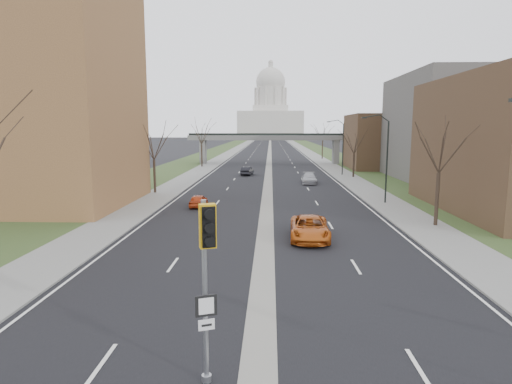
# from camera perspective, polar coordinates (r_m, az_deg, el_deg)

# --- Properties ---
(road_surface) EXTENTS (20.00, 600.00, 0.01)m
(road_surface) POSITION_cam_1_polar(r_m,az_deg,el_deg) (160.63, 1.85, 5.81)
(road_surface) COLOR black
(road_surface) RESTS_ON ground
(median_strip) EXTENTS (1.20, 600.00, 0.02)m
(median_strip) POSITION_cam_1_polar(r_m,az_deg,el_deg) (160.63, 1.85, 5.81)
(median_strip) COLOR gray
(median_strip) RESTS_ON ground
(sidewalk_right) EXTENTS (4.00, 600.00, 0.12)m
(sidewalk_right) POSITION_cam_1_polar(r_m,az_deg,el_deg) (161.05, 6.14, 5.79)
(sidewalk_right) COLOR gray
(sidewalk_right) RESTS_ON ground
(sidewalk_left) EXTENTS (4.00, 600.00, 0.12)m
(sidewalk_left) POSITION_cam_1_polar(r_m,az_deg,el_deg) (161.10, -2.44, 5.84)
(sidewalk_left) COLOR gray
(sidewalk_left) RESTS_ON ground
(grass_verge_right) EXTENTS (8.00, 600.00, 0.10)m
(grass_verge_right) POSITION_cam_1_polar(r_m,az_deg,el_deg) (161.60, 8.28, 5.76)
(grass_verge_right) COLOR #2D441F
(grass_verge_right) RESTS_ON ground
(grass_verge_left) EXTENTS (8.00, 600.00, 0.10)m
(grass_verge_left) POSITION_cam_1_polar(r_m,az_deg,el_deg) (161.68, -4.58, 5.82)
(grass_verge_left) COLOR #2D441F
(grass_verge_left) RESTS_ON ground
(commercial_block_mid) EXTENTS (18.00, 22.00, 15.00)m
(commercial_block_mid) POSITION_cam_1_polar(r_m,az_deg,el_deg) (68.31, 26.10, 7.67)
(commercial_block_mid) COLOR #595652
(commercial_block_mid) RESTS_ON ground
(commercial_block_far) EXTENTS (14.00, 14.00, 10.00)m
(commercial_block_far) POSITION_cam_1_polar(r_m,az_deg,el_deg) (83.36, 17.13, 6.42)
(commercial_block_far) COLOR brown
(commercial_block_far) RESTS_ON ground
(pedestrian_bridge) EXTENTS (34.00, 3.00, 6.45)m
(pedestrian_bridge) POSITION_cam_1_polar(r_m,az_deg,el_deg) (90.50, 1.76, 6.82)
(pedestrian_bridge) COLOR slate
(pedestrian_bridge) RESTS_ON ground
(capitol) EXTENTS (48.00, 42.00, 55.75)m
(capitol) POSITION_cam_1_polar(r_m,az_deg,el_deg) (330.65, 1.94, 10.40)
(capitol) COLOR beige
(capitol) RESTS_ON ground
(streetlight_mid) EXTENTS (2.61, 0.20, 8.70)m
(streetlight_mid) POSITION_cam_1_polar(r_m,az_deg,el_deg) (43.78, 16.18, 7.50)
(streetlight_mid) COLOR black
(streetlight_mid) RESTS_ON sidewalk_right
(streetlight_far) EXTENTS (2.61, 0.20, 8.70)m
(streetlight_far) POSITION_cam_1_polar(r_m,az_deg,el_deg) (69.28, 10.91, 7.92)
(streetlight_far) COLOR black
(streetlight_far) RESTS_ON sidewalk_right
(tree_left_b) EXTENTS (6.75, 6.75, 8.81)m
(tree_left_b) POSITION_cam_1_polar(r_m,az_deg,el_deg) (50.28, -13.53, 6.86)
(tree_left_b) COLOR #382B21
(tree_left_b) RESTS_ON sidewalk_left
(tree_left_c) EXTENTS (7.65, 7.65, 9.99)m
(tree_left_c) POSITION_cam_1_polar(r_m,az_deg,el_deg) (83.54, -7.30, 8.13)
(tree_left_c) COLOR #382B21
(tree_left_c) RESTS_ON sidewalk_left
(tree_right_a) EXTENTS (7.20, 7.20, 9.40)m
(tree_right_a) POSITION_cam_1_polar(r_m,az_deg,el_deg) (34.85, 23.41, 6.46)
(tree_right_a) COLOR #382B21
(tree_right_a) RESTS_ON sidewalk_right
(tree_right_b) EXTENTS (6.30, 6.30, 8.22)m
(tree_right_b) POSITION_cam_1_polar(r_m,az_deg,el_deg) (66.69, 13.00, 6.86)
(tree_right_b) COLOR #382B21
(tree_right_b) RESTS_ON sidewalk_right
(tree_right_c) EXTENTS (7.65, 7.65, 9.99)m
(tree_right_c) POSITION_cam_1_polar(r_m,az_deg,el_deg) (106.22, 8.90, 8.16)
(tree_right_c) COLOR #382B21
(tree_right_c) RESTS_ON sidewalk_right
(signal_pole_median) EXTENTS (0.77, 0.92, 5.47)m
(signal_pole_median) POSITION_cam_1_polar(r_m,az_deg,el_deg) (12.07, -6.60, -9.07)
(signal_pole_median) COLOR gray
(signal_pole_median) RESTS_ON ground
(car_left_near) EXTENTS (1.46, 3.57, 1.22)m
(car_left_near) POSITION_cam_1_polar(r_m,az_deg,el_deg) (41.27, -7.68, -1.13)
(car_left_near) COLOR #B23714
(car_left_near) RESTS_ON ground
(car_left_far) EXTENTS (1.95, 4.24, 1.35)m
(car_left_far) POSITION_cam_1_polar(r_m,az_deg,el_deg) (68.85, -1.18, 2.83)
(car_left_far) COLOR black
(car_left_far) RESTS_ON ground
(car_right_near) EXTENTS (2.81, 5.66, 1.54)m
(car_right_near) POSITION_cam_1_polar(r_m,az_deg,el_deg) (29.23, 7.16, -4.78)
(car_right_near) COLOR #B44F13
(car_right_near) RESTS_ON ground
(car_right_mid) EXTENTS (2.24, 4.97, 1.41)m
(car_right_mid) POSITION_cam_1_polar(r_m,az_deg,el_deg) (58.81, 7.10, 1.83)
(car_right_mid) COLOR #9D9EA5
(car_right_mid) RESTS_ON ground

